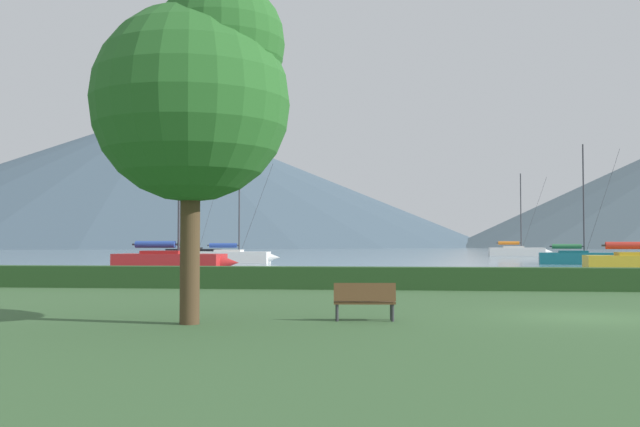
% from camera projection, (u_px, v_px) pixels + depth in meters
% --- Properties ---
extents(ground_plane, '(1000.00, 1000.00, 0.00)m').
position_uv_depth(ground_plane, '(586.00, 317.00, 19.42)').
color(ground_plane, '#385B33').
extents(harbor_water, '(320.00, 246.00, 0.00)m').
position_uv_depth(harbor_water, '(428.00, 252.00, 155.41)').
color(harbor_water, gray).
rests_on(harbor_water, ground_plane).
extents(hedge_line, '(80.00, 1.20, 0.93)m').
position_uv_depth(hedge_line, '(521.00, 279.00, 30.35)').
color(hedge_line, '#284C23').
rests_on(hedge_line, ground_plane).
extents(sailboat_slip_0, '(7.94, 2.37, 9.87)m').
position_uv_depth(sailboat_slip_0, '(234.00, 256.00, 70.14)').
color(sailboat_slip_0, white).
rests_on(sailboat_slip_0, harbor_water).
extents(sailboat_slip_1, '(7.74, 3.05, 10.74)m').
position_uv_depth(sailboat_slip_1, '(579.00, 257.00, 66.14)').
color(sailboat_slip_1, '#19707A').
rests_on(sailboat_slip_1, harbor_water).
extents(sailboat_slip_6, '(8.74, 3.02, 11.04)m').
position_uv_depth(sailboat_slip_6, '(171.00, 260.00, 50.86)').
color(sailboat_slip_6, red).
rests_on(sailboat_slip_6, harbor_water).
extents(sailboat_slip_7, '(8.22, 3.14, 12.22)m').
position_uv_depth(sailboat_slip_7, '(195.00, 252.00, 97.53)').
color(sailboat_slip_7, black).
rests_on(sailboat_slip_7, harbor_water).
extents(sailboat_slip_8, '(8.96, 2.91, 11.86)m').
position_uv_depth(sailboat_slip_8, '(517.00, 251.00, 106.36)').
color(sailboat_slip_8, white).
rests_on(sailboat_slip_8, harbor_water).
extents(park_bench_near_path, '(1.57, 0.61, 0.95)m').
position_uv_depth(park_bench_near_path, '(365.00, 300.00, 18.51)').
color(park_bench_near_path, brown).
rests_on(park_bench_near_path, ground_plane).
extents(park_tree, '(4.82, 4.82, 8.35)m').
position_uv_depth(park_tree, '(197.00, 91.00, 17.98)').
color(park_tree, '#4C3823').
rests_on(park_tree, ground_plane).
extents(distant_hill_central_peak, '(256.28, 256.28, 67.80)m').
position_uv_depth(distant_hill_central_peak, '(106.00, 189.00, 445.24)').
color(distant_hill_central_peak, slate).
rests_on(distant_hill_central_peak, ground_plane).
extents(distant_hill_east_ridge, '(320.69, 320.69, 65.71)m').
position_uv_depth(distant_hill_east_ridge, '(158.00, 179.00, 362.96)').
color(distant_hill_east_ridge, '#425666').
rests_on(distant_hill_east_ridge, ground_plane).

